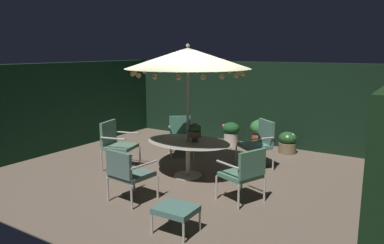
# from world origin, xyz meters

# --- Properties ---
(ground_plane) EXTENTS (7.94, 6.74, 0.02)m
(ground_plane) POSITION_xyz_m (0.00, 0.00, -0.01)
(ground_plane) COLOR #6D5B4C
(hedge_backdrop_rear) EXTENTS (7.94, 0.30, 2.19)m
(hedge_backdrop_rear) POSITION_xyz_m (0.00, 3.22, 1.10)
(hedge_backdrop_rear) COLOR black
(hedge_backdrop_rear) RESTS_ON ground_plane
(hedge_backdrop_left) EXTENTS (0.30, 6.74, 2.19)m
(hedge_backdrop_left) POSITION_xyz_m (-3.82, 0.00, 1.10)
(hedge_backdrop_left) COLOR black
(hedge_backdrop_left) RESTS_ON ground_plane
(patio_dining_table) EXTENTS (1.75, 1.26, 0.73)m
(patio_dining_table) POSITION_xyz_m (0.07, -0.18, 0.61)
(patio_dining_table) COLOR #B4AFA6
(patio_dining_table) RESTS_ON ground_plane
(patio_umbrella) EXTENTS (2.42, 2.42, 2.61)m
(patio_umbrella) POSITION_xyz_m (0.07, -0.18, 2.34)
(patio_umbrella) COLOR #BBAEA9
(patio_umbrella) RESTS_ON ground_plane
(centerpiece_planter) EXTENTS (0.25, 0.25, 0.37)m
(centerpiece_planter) POSITION_xyz_m (0.19, -0.13, 0.94)
(centerpiece_planter) COLOR #80694A
(centerpiece_planter) RESTS_ON patio_dining_table
(patio_chair_north) EXTENTS (0.66, 0.68, 0.90)m
(patio_chair_north) POSITION_xyz_m (-0.07, -1.79, 0.52)
(patio_chair_north) COLOR #B4B0AB
(patio_chair_north) RESTS_ON ground_plane
(patio_chair_northeast) EXTENTS (0.76, 0.78, 0.92)m
(patio_chair_northeast) POSITION_xyz_m (1.57, -0.77, 0.54)
(patio_chair_northeast) COLOR #BBB7AB
(patio_chair_northeast) RESTS_ON ground_plane
(patio_chair_east) EXTENTS (0.84, 0.84, 1.03)m
(patio_chair_east) POSITION_xyz_m (1.04, 1.12, 0.59)
(patio_chair_east) COLOR #B7B2A8
(patio_chair_east) RESTS_ON ground_plane
(patio_chair_southeast) EXTENTS (0.81, 0.81, 0.92)m
(patio_chair_southeast) POSITION_xyz_m (-0.95, 1.06, 0.53)
(patio_chair_southeast) COLOR #BBB7A9
(patio_chair_southeast) RESTS_ON ground_plane
(patio_chair_south) EXTENTS (0.75, 0.75, 1.02)m
(patio_chair_south) POSITION_xyz_m (-1.50, -0.57, 0.59)
(patio_chair_south) COLOR #B9ADAB
(patio_chair_south) RESTS_ON ground_plane
(ottoman_footrest) EXTENTS (0.56, 0.48, 0.37)m
(ottoman_footrest) POSITION_xyz_m (1.22, -2.24, 0.32)
(ottoman_footrest) COLOR #B8B3AA
(ottoman_footrest) RESTS_ON ground_plane
(potted_plant_front_corner) EXTENTS (0.49, 0.49, 0.58)m
(potted_plant_front_corner) POSITION_xyz_m (3.22, 2.77, 0.28)
(potted_plant_front_corner) COLOR #A6694E
(potted_plant_front_corner) RESTS_ON ground_plane
(potted_plant_back_right) EXTENTS (0.45, 0.45, 0.61)m
(potted_plant_back_right) POSITION_xyz_m (-0.35, 2.54, 0.34)
(potted_plant_back_right) COLOR beige
(potted_plant_back_right) RESTS_ON ground_plane
(potted_plant_back_left) EXTENTS (0.43, 0.43, 0.53)m
(potted_plant_back_left) POSITION_xyz_m (1.18, 2.57, 0.27)
(potted_plant_back_left) COLOR #7B6648
(potted_plant_back_left) RESTS_ON ground_plane
(potted_plant_right_near) EXTENTS (0.61, 0.61, 0.72)m
(potted_plant_right_near) POSITION_xyz_m (0.39, 2.85, 0.39)
(potted_plant_right_near) COLOR #AF5E3E
(potted_plant_right_near) RESTS_ON ground_plane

